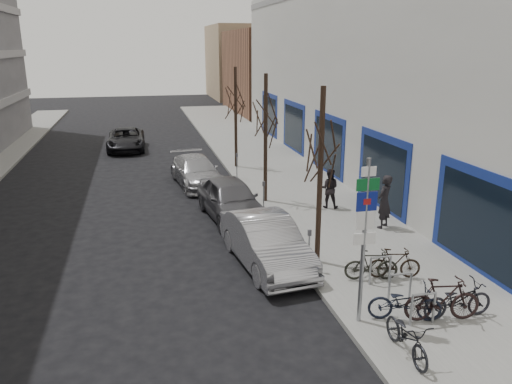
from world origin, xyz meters
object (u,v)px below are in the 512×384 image
bike_far_curb (458,297)px  parked_car_mid (231,199)px  tree_near (322,135)px  parked_car_front (266,242)px  lane_car (126,139)px  pedestrian_near (384,202)px  bike_mid_curb (405,300)px  pedestrian_far (329,188)px  meter_front (309,246)px  tree_mid (266,108)px  parked_car_back (196,171)px  bike_near_right (442,299)px  meter_mid (264,194)px  highway_sign_pole (364,232)px  bike_far_inner (394,263)px  bike_mid_inner (371,264)px  bike_near_left (407,333)px  tree_far (235,94)px  bike_rack (400,284)px  meter_back (237,163)px

bike_far_curb → parked_car_mid: parked_car_mid is taller
tree_near → parked_car_front: (-1.52, 0.43, -3.33)m
lane_car → pedestrian_near: 19.86m
bike_mid_curb → pedestrian_far: (1.41, 8.68, 0.29)m
meter_front → parked_car_mid: 5.66m
tree_mid → parked_car_back: bearing=124.4°
bike_near_right → parked_car_back: parked_car_back is taller
tree_mid → bike_mid_curb: tree_mid is taller
meter_mid → highway_sign_pole: bearing=-88.3°
bike_near_right → tree_near: bearing=33.2°
bike_mid_curb → bike_far_inner: bearing=-4.5°
highway_sign_pole → pedestrian_near: (3.58, 5.82, -1.32)m
tree_mid → pedestrian_near: bearing=-51.1°
bike_mid_inner → bike_near_left: bearing=178.6°
bike_near_left → pedestrian_far: pedestrian_far is taller
bike_far_inner → pedestrian_far: size_ratio=0.92×
parked_car_front → pedestrian_near: pedestrian_near is taller
bike_mid_inner → tree_near: bearing=47.2°
tree_mid → bike_mid_inner: (1.06, -8.03, -3.48)m
pedestrian_near → tree_near: bearing=-3.4°
tree_near → parked_car_mid: tree_near is taller
bike_mid_inner → pedestrian_far: size_ratio=0.93×
bike_near_left → parked_car_front: size_ratio=0.37×
bike_mid_inner → bike_far_inner: size_ratio=1.02×
meter_mid → parked_car_back: size_ratio=0.27×
bike_near_right → parked_car_front: (-3.27, 4.37, 0.05)m
tree_far → parked_car_mid: size_ratio=1.18×
bike_rack → tree_near: 4.66m
bike_near_right → bike_far_inner: size_ratio=1.24×
meter_back → parked_car_mid: bearing=-103.7°
bike_near_left → bike_near_right: bike_near_right is taller
tree_far → bike_far_curb: size_ratio=3.04×
meter_front → bike_far_inner: bearing=-25.9°
tree_mid → parked_car_front: tree_mid is taller
meter_mid → bike_far_inner: 6.94m
bike_mid_inner → pedestrian_far: bearing=1.6°
pedestrian_near → meter_back: bearing=-102.7°
bike_far_inner → tree_far: bearing=20.0°
highway_sign_pole → parked_car_back: size_ratio=0.88×
tree_mid → meter_front: (-0.45, -7.00, -3.19)m
tree_far → bike_near_left: bearing=-89.4°
tree_mid → parked_car_back: 5.62m
bike_mid_inner → bike_far_inner: 0.70m
tree_mid → meter_mid: 3.55m
meter_mid → lane_car: meter_mid is taller
tree_mid → pedestrian_far: size_ratio=3.31×
meter_mid → bike_mid_curb: meter_mid is taller
meter_mid → bike_near_left: (0.65, -10.03, -0.24)m
meter_front → bike_near_right: meter_front is taller
parked_car_mid → pedestrian_near: size_ratio=2.36×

